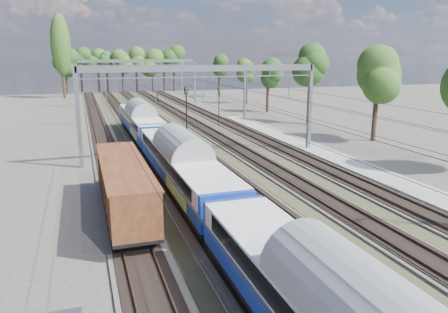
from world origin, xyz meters
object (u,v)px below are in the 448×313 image
object	(u,v)px
emu_train	(183,159)
worker	(158,99)
signal_far	(219,101)
freight_boxcar	(124,185)
signal_near	(186,108)

from	to	relation	value
emu_train	worker	world-z (taller)	emu_train
worker	signal_far	bearing A→B (deg)	-153.27
emu_train	worker	xyz separation A→B (m)	(8.84, 61.90, -1.79)
freight_boxcar	signal_near	bearing A→B (deg)	66.58
emu_train	signal_far	world-z (taller)	signal_far
emu_train	worker	bearing A→B (deg)	81.87
emu_train	worker	size ratio (longest dim) A/B	37.71
freight_boxcar	signal_near	size ratio (longest dim) A/B	2.01
signal_near	emu_train	bearing A→B (deg)	-118.02
signal_near	signal_far	xyz separation A→B (m)	(7.47, 11.58, -0.63)
emu_train	freight_boxcar	bearing A→B (deg)	-145.58
freight_boxcar	signal_far	world-z (taller)	signal_far
freight_boxcar	signal_near	xyz separation A→B (m)	(9.00, 20.77, 2.06)
emu_train	signal_far	xyz separation A→B (m)	(11.97, 29.26, 0.82)
emu_train	signal_near	xyz separation A→B (m)	(4.50, 17.69, 1.45)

